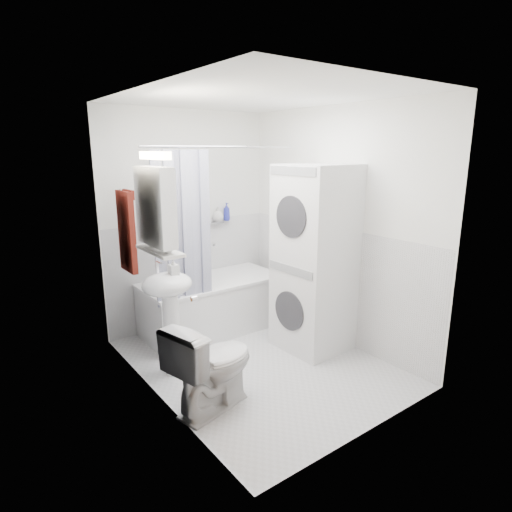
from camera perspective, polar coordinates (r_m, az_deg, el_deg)
floor at (r=4.21m, az=0.24°, el=-13.94°), size 2.60×2.60×0.00m
room_walls at (r=3.75m, az=0.26°, el=6.56°), size 2.60×2.60×2.60m
wainscot at (r=4.19m, az=-2.17°, el=-5.14°), size 1.98×2.58×2.58m
door at (r=2.91m, az=-8.27°, el=-5.66°), size 0.05×2.00×2.00m
bathtub at (r=4.81m, az=-5.85°, el=-6.14°), size 1.54×0.73×0.59m
tub_spout at (r=5.02m, az=-5.99°, el=1.64°), size 0.04×0.12×0.04m
curtain_rod at (r=4.26m, az=-4.25°, el=14.32°), size 1.72×0.02×0.02m
shower_curtain at (r=4.09m, az=-9.79°, el=3.60°), size 0.55×0.02×1.45m
sink at (r=3.80m, az=-11.58°, el=-5.81°), size 0.44×0.37×1.04m
medicine_cabinet at (r=3.37m, az=-13.26°, el=6.70°), size 0.13×0.50×0.71m
shelf at (r=3.44m, az=-12.69°, el=0.69°), size 0.18×0.54×0.02m
shower_caddy at (r=4.99m, az=-5.51°, el=4.43°), size 0.22×0.06×0.02m
towel at (r=3.93m, az=-16.85°, el=3.38°), size 0.07×0.30×0.74m
washer_dryer at (r=4.26m, az=7.89°, el=-0.41°), size 0.68×0.67×1.84m
toilet at (r=3.41m, az=-5.84°, el=-14.27°), size 0.81×0.57×0.72m
soap_pump at (r=3.71m, az=-10.91°, el=-2.26°), size 0.08×0.17×0.08m
shelf_bottle at (r=3.30m, az=-11.67°, el=1.02°), size 0.07×0.18×0.07m
shelf_cup at (r=3.54m, az=-13.55°, el=2.04°), size 0.10×0.09×0.10m
shampoo_a at (r=5.00m, az=-5.10°, el=5.35°), size 0.13×0.17×0.13m
shampoo_b at (r=5.07m, az=-3.93°, el=5.19°), size 0.08×0.21×0.08m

